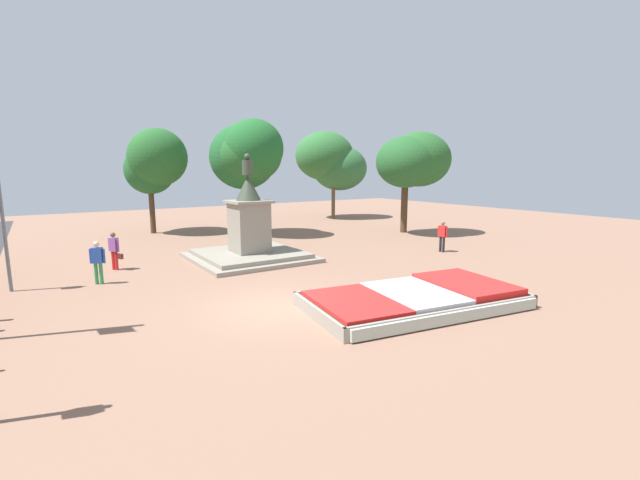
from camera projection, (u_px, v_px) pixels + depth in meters
ground_plane at (273, 308)px, 13.42m from camera, size 74.01×74.01×0.00m
flower_planter at (418, 298)px, 13.57m from camera, size 7.31×4.66×0.60m
statue_monument at (250, 237)px, 20.48m from camera, size 5.27×5.27×5.03m
pedestrian_with_handbag at (114, 249)px, 18.35m from camera, size 0.50×0.63×1.64m
pedestrian_near_planter at (442, 234)px, 22.34m from camera, size 0.29×0.56×1.63m
pedestrian_crossing_plaza at (98, 260)px, 16.06m from camera, size 0.51×0.37×1.64m
park_tree_far_left at (332, 162)px, 37.41m from camera, size 6.33×5.14×7.55m
park_tree_behind_statue at (154, 162)px, 28.35m from camera, size 3.91×4.85×6.94m
park_tree_far_right at (248, 154)px, 27.28m from camera, size 4.38×5.41×7.40m
park_tree_street_side at (413, 161)px, 27.82m from camera, size 5.14×4.05×6.70m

